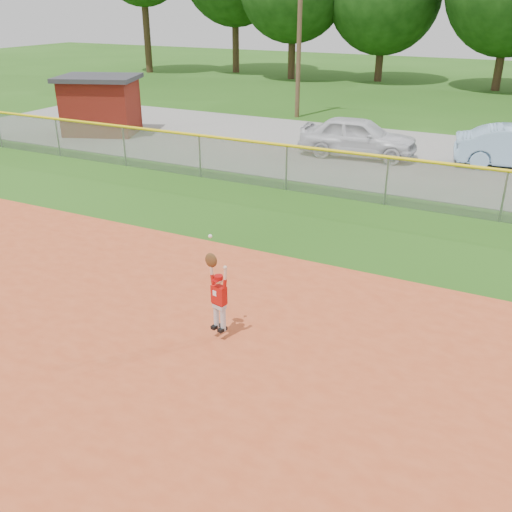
# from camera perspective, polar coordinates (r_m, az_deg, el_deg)

# --- Properties ---
(ground) EXTENTS (120.00, 120.00, 0.00)m
(ground) POSITION_cam_1_polar(r_m,az_deg,el_deg) (9.76, -2.99, -12.40)
(ground) COLOR #235112
(ground) RESTS_ON ground
(clay_infield) EXTENTS (24.00, 16.00, 0.04)m
(clay_infield) POSITION_cam_1_polar(r_m,az_deg,el_deg) (7.97, -14.59, -23.55)
(clay_infield) COLOR #BF4722
(clay_infield) RESTS_ON ground
(parking_strip) EXTENTS (44.00, 10.00, 0.03)m
(parking_strip) POSITION_cam_1_polar(r_m,az_deg,el_deg) (23.82, 16.48, 9.24)
(parking_strip) COLOR gray
(parking_strip) RESTS_ON ground
(car_white_a) EXTENTS (4.77, 2.26, 1.58)m
(car_white_a) POSITION_cam_1_polar(r_m,az_deg,el_deg) (23.47, 10.17, 11.65)
(car_white_a) COLOR silver
(car_white_a) RESTS_ON parking_strip
(utility_shed) EXTENTS (4.26, 3.81, 2.64)m
(utility_shed) POSITION_cam_1_polar(r_m,az_deg,el_deg) (28.20, -15.28, 14.39)
(utility_shed) COLOR #5D150D
(utility_shed) RESTS_ON ground
(outfield_fence) EXTENTS (40.06, 0.10, 1.55)m
(outfield_fence) POSITION_cam_1_polar(r_m,az_deg,el_deg) (17.92, 12.96, 7.69)
(outfield_fence) COLOR gray
(outfield_fence) RESTS_ON ground
(power_lines) EXTENTS (19.40, 0.24, 9.00)m
(power_lines) POSITION_cam_1_polar(r_m,az_deg,el_deg) (28.93, 22.22, 20.43)
(power_lines) COLOR #4C3823
(power_lines) RESTS_ON ground
(ballplayer) EXTENTS (0.50, 0.26, 1.86)m
(ballplayer) POSITION_cam_1_polar(r_m,az_deg,el_deg) (10.38, -3.83, -3.73)
(ballplayer) COLOR silver
(ballplayer) RESTS_ON ground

